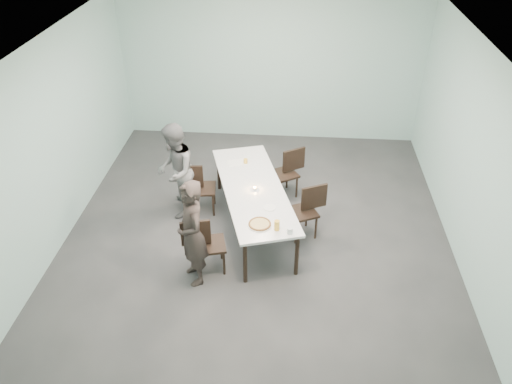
# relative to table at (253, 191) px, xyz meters

# --- Properties ---
(ground) EXTENTS (7.00, 7.00, 0.00)m
(ground) POSITION_rel_table_xyz_m (0.08, -0.29, -0.69)
(ground) COLOR #333335
(ground) RESTS_ON ground
(room_shell) EXTENTS (6.02, 7.02, 3.01)m
(room_shell) POSITION_rel_table_xyz_m (0.08, -0.29, 1.33)
(room_shell) COLOR #9FC8C3
(room_shell) RESTS_ON ground
(table) EXTENTS (1.61, 2.75, 0.75)m
(table) POSITION_rel_table_xyz_m (0.00, 0.00, 0.00)
(table) COLOR white
(table) RESTS_ON ground
(chair_near_left) EXTENTS (0.65, 0.51, 0.87)m
(chair_near_left) POSITION_rel_table_xyz_m (-0.60, -1.05, -0.19)
(chair_near_left) COLOR black
(chair_near_left) RESTS_ON ground
(chair_far_left) EXTENTS (0.63, 0.46, 0.87)m
(chair_far_left) POSITION_rel_table_xyz_m (-0.95, 0.38, -0.19)
(chair_far_left) COLOR black
(chair_far_left) RESTS_ON ground
(chair_near_right) EXTENTS (0.65, 0.56, 0.87)m
(chair_near_right) POSITION_rel_table_xyz_m (0.84, -0.11, -0.19)
(chair_near_right) COLOR black
(chair_near_right) RESTS_ON ground
(chair_far_right) EXTENTS (0.64, 0.58, 0.87)m
(chair_far_right) POSITION_rel_table_xyz_m (0.52, 0.99, -0.19)
(chair_far_right) COLOR black
(chair_far_right) RESTS_ON ground
(diner_near) EXTENTS (0.61, 0.70, 1.60)m
(diner_near) POSITION_rel_table_xyz_m (-0.72, -1.26, 0.11)
(diner_near) COLOR black
(diner_near) RESTS_ON ground
(diner_far) EXTENTS (0.69, 0.84, 1.60)m
(diner_far) POSITION_rel_table_xyz_m (-1.28, 0.31, 0.11)
(diner_far) COLOR slate
(diner_far) RESTS_ON ground
(pizza) EXTENTS (0.34, 0.34, 0.04)m
(pizza) POSITION_rel_table_xyz_m (0.17, -0.93, 0.08)
(pizza) COLOR white
(pizza) RESTS_ON table
(side_plate) EXTENTS (0.18, 0.18, 0.01)m
(side_plate) POSITION_rel_table_xyz_m (0.29, -0.51, 0.06)
(side_plate) COLOR white
(side_plate) RESTS_ON table
(beer_glass) EXTENTS (0.08, 0.08, 0.15)m
(beer_glass) POSITION_rel_table_xyz_m (0.41, -1.01, 0.13)
(beer_glass) COLOR gold
(beer_glass) RESTS_ON table
(water_tumbler) EXTENTS (0.08, 0.08, 0.09)m
(water_tumbler) POSITION_rel_table_xyz_m (0.59, -1.07, 0.10)
(water_tumbler) COLOR silver
(water_tumbler) RESTS_ON table
(tealight) EXTENTS (0.06, 0.06, 0.05)m
(tealight) POSITION_rel_table_xyz_m (0.03, -0.06, 0.08)
(tealight) COLOR silver
(tealight) RESTS_ON table
(amber_tumbler) EXTENTS (0.07, 0.07, 0.08)m
(amber_tumbler) POSITION_rel_table_xyz_m (-0.19, 0.73, 0.10)
(amber_tumbler) COLOR gold
(amber_tumbler) RESTS_ON table
(menu) EXTENTS (0.35, 0.30, 0.01)m
(menu) POSITION_rel_table_xyz_m (-0.33, 0.73, 0.06)
(menu) COLOR silver
(menu) RESTS_ON table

